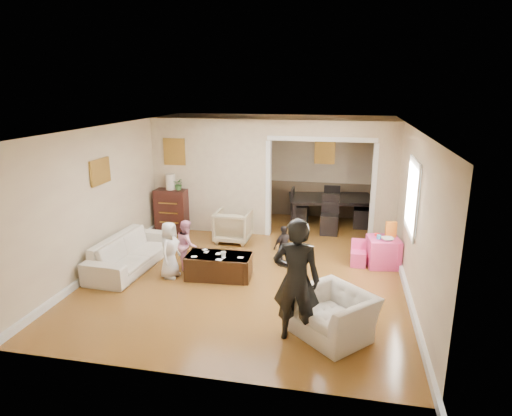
% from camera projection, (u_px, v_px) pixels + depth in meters
% --- Properties ---
extents(floor, '(7.00, 7.00, 0.00)m').
position_uv_depth(floor, '(254.00, 263.00, 8.48)').
color(floor, olive).
rests_on(floor, ground).
extents(partition_left, '(2.75, 0.18, 2.60)m').
position_uv_depth(partition_left, '(211.00, 176.00, 10.10)').
color(partition_left, beige).
rests_on(partition_left, ground).
extents(partition_right, '(0.55, 0.18, 2.60)m').
position_uv_depth(partition_right, '(385.00, 183.00, 9.36)').
color(partition_right, beige).
rests_on(partition_right, ground).
extents(partition_header, '(2.22, 0.18, 0.35)m').
position_uv_depth(partition_header, '(322.00, 128.00, 9.32)').
color(partition_header, beige).
rests_on(partition_header, partition_right).
extents(window_pane, '(0.03, 0.95, 1.10)m').
position_uv_depth(window_pane, '(413.00, 197.00, 7.16)').
color(window_pane, white).
rests_on(window_pane, ground).
extents(framed_art_partition, '(0.45, 0.03, 0.55)m').
position_uv_depth(framed_art_partition, '(174.00, 152.00, 10.02)').
color(framed_art_partition, brown).
rests_on(framed_art_partition, partition_left).
extents(framed_art_sofa_wall, '(0.03, 0.55, 0.40)m').
position_uv_depth(framed_art_sofa_wall, '(100.00, 172.00, 7.96)').
color(framed_art_sofa_wall, brown).
extents(framed_art_alcove, '(0.45, 0.03, 0.55)m').
position_uv_depth(framed_art_alcove, '(325.00, 152.00, 11.06)').
color(framed_art_alcove, brown).
extents(sofa, '(0.91, 2.09, 0.60)m').
position_uv_depth(sofa, '(131.00, 252.00, 8.23)').
color(sofa, beige).
rests_on(sofa, ground).
extents(armchair_back, '(0.75, 0.77, 0.69)m').
position_uv_depth(armchair_back, '(233.00, 226.00, 9.62)').
color(armchair_back, tan).
rests_on(armchair_back, ground).
extents(armchair_front, '(1.29, 1.29, 0.63)m').
position_uv_depth(armchair_front, '(334.00, 315.00, 5.94)').
color(armchair_front, beige).
rests_on(armchair_front, ground).
extents(dresser, '(0.73, 0.41, 1.00)m').
position_uv_depth(dresser, '(172.00, 210.00, 10.25)').
color(dresser, '#371510').
rests_on(dresser, ground).
extents(table_lamp, '(0.22, 0.22, 0.36)m').
position_uv_depth(table_lamp, '(170.00, 182.00, 10.07)').
color(table_lamp, beige).
rests_on(table_lamp, dresser).
extents(potted_plant, '(0.24, 0.21, 0.27)m').
position_uv_depth(potted_plant, '(179.00, 184.00, 10.04)').
color(potted_plant, '#3A6A2F').
rests_on(potted_plant, dresser).
extents(coffee_table, '(1.17, 0.64, 0.42)m').
position_uv_depth(coffee_table, '(219.00, 266.00, 7.81)').
color(coffee_table, '#392312').
rests_on(coffee_table, ground).
extents(coffee_cup, '(0.10, 0.10, 0.09)m').
position_uv_depth(coffee_cup, '(223.00, 254.00, 7.67)').
color(coffee_cup, white).
rests_on(coffee_cup, coffee_table).
extents(play_table, '(0.65, 0.65, 0.55)m').
position_uv_depth(play_table, '(383.00, 252.00, 8.31)').
color(play_table, '#E33B83').
rests_on(play_table, ground).
extents(cereal_box, '(0.21, 0.10, 0.30)m').
position_uv_depth(cereal_box, '(391.00, 229.00, 8.26)').
color(cereal_box, yellow).
rests_on(cereal_box, play_table).
extents(cyan_cup, '(0.08, 0.08, 0.08)m').
position_uv_depth(cyan_cup, '(379.00, 237.00, 8.19)').
color(cyan_cup, '#289FC8').
rests_on(cyan_cup, play_table).
extents(toy_block, '(0.10, 0.09, 0.05)m').
position_uv_depth(toy_block, '(377.00, 235.00, 8.36)').
color(toy_block, red).
rests_on(toy_block, play_table).
extents(play_bowl, '(0.26, 0.26, 0.06)m').
position_uv_depth(play_bowl, '(387.00, 239.00, 8.10)').
color(play_bowl, silver).
rests_on(play_bowl, play_table).
extents(dining_table, '(2.16, 1.43, 0.70)m').
position_uv_depth(dining_table, '(331.00, 212.00, 10.70)').
color(dining_table, black).
rests_on(dining_table, ground).
extents(adult_person, '(0.63, 0.42, 1.70)m').
position_uv_depth(adult_person, '(296.00, 280.00, 5.74)').
color(adult_person, black).
rests_on(adult_person, ground).
extents(child_kneel_a, '(0.37, 0.53, 1.02)m').
position_uv_depth(child_kneel_a, '(170.00, 250.00, 7.75)').
color(child_kneel_a, silver).
rests_on(child_kneel_a, ground).
extents(child_kneel_b, '(0.50, 0.55, 0.93)m').
position_uv_depth(child_kneel_b, '(187.00, 244.00, 8.16)').
color(child_kneel_b, pink).
rests_on(child_kneel_b, ground).
extents(child_toddler, '(0.47, 0.46, 0.79)m').
position_uv_depth(child_toddler, '(284.00, 246.00, 8.26)').
color(child_toddler, black).
rests_on(child_toddler, ground).
extents(craft_papers, '(0.91, 0.52, 0.00)m').
position_uv_depth(craft_papers, '(215.00, 255.00, 7.73)').
color(craft_papers, white).
rests_on(craft_papers, coffee_table).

